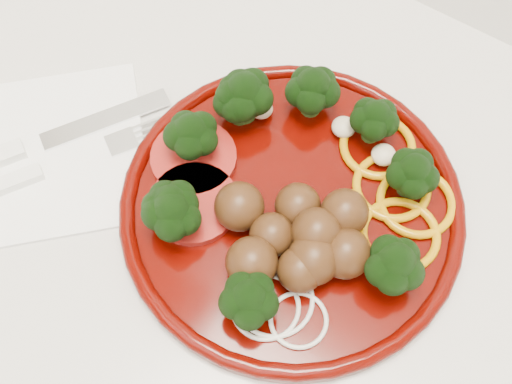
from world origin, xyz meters
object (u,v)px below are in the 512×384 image
Objects in this scene: plate at (290,199)px; fork at (22,179)px; napkin at (49,153)px; knife at (17,151)px.

fork is (-0.21, -0.11, -0.01)m from plate.
fork is (0.00, -0.03, 0.01)m from napkin.
fork is (0.02, -0.02, -0.00)m from knife.
fork is at bearing -97.00° from knife.
knife is (-0.02, -0.02, 0.01)m from napkin.
plate is 0.25m from knife.
plate is 1.63× the size of fork.
plate is at bearing -31.46° from fork.
knife is (-0.23, -0.09, -0.01)m from plate.
plate is at bearing -37.71° from knife.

